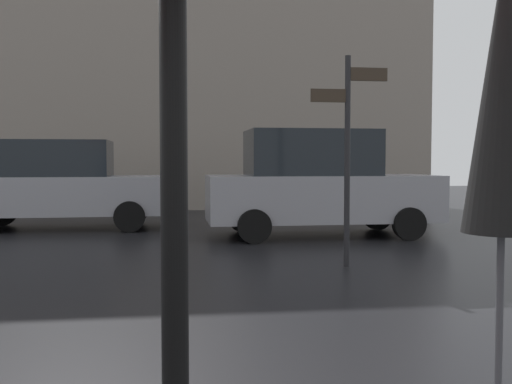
# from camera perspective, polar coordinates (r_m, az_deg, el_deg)

# --- Properties ---
(folded_patio_umbrella_near) EXTENTS (0.37, 0.37, 2.55)m
(folded_patio_umbrella_near) POSITION_cam_1_polar(r_m,az_deg,el_deg) (3.05, 22.77, 8.34)
(folded_patio_umbrella_near) COLOR black
(folded_patio_umbrella_near) RESTS_ON ground
(parked_car_left) EXTENTS (4.46, 1.89, 2.07)m
(parked_car_left) POSITION_cam_1_polar(r_m,az_deg,el_deg) (11.61, 5.99, 0.78)
(parked_car_left) COLOR gray
(parked_car_left) RESTS_ON ground
(parked_car_right) EXTENTS (4.55, 1.85, 1.91)m
(parked_car_right) POSITION_cam_1_polar(r_m,az_deg,el_deg) (13.48, -18.44, 0.71)
(parked_car_right) COLOR gray
(parked_car_right) RESTS_ON ground
(street_signpost) EXTENTS (1.08, 0.08, 2.92)m
(street_signpost) POSITION_cam_1_polar(r_m,az_deg,el_deg) (8.30, 8.83, 5.04)
(street_signpost) COLOR black
(street_signpost) RESTS_ON ground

